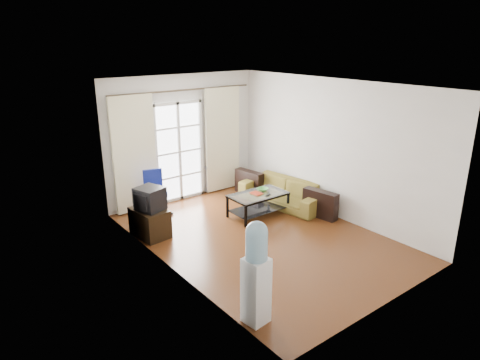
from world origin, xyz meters
The scene contains 20 objects.
floor centered at (0.00, 0.00, 0.00)m, with size 5.20×5.20×0.00m, color #5D3116.
ceiling centered at (0.00, 0.00, 2.70)m, with size 5.20×5.20×0.00m, color white.
wall_back centered at (0.00, 2.60, 1.35)m, with size 3.60×0.02×2.70m, color silver.
wall_front centered at (0.00, -2.60, 1.35)m, with size 3.60×0.02×2.70m, color silver.
wall_left centered at (-1.80, 0.00, 1.35)m, with size 0.02×5.20×2.70m, color silver.
wall_right centered at (1.80, 0.00, 1.35)m, with size 0.02×5.20×2.70m, color silver.
french_door centered at (-0.15, 2.54, 1.07)m, with size 1.16×0.06×2.15m.
curtain_rod centered at (0.00, 2.50, 2.38)m, with size 0.04×0.04×3.30m, color #4C3F2D.
curtain_left centered at (-1.20, 2.48, 1.20)m, with size 0.90×0.07×2.35m, color beige.
curtain_right centered at (0.95, 2.48, 1.20)m, with size 0.90×0.07×2.35m, color beige.
radiator centered at (0.80, 2.50, 0.33)m, with size 0.64×0.12×0.64m, color #9B9B9E.
sofa centered at (1.39, 0.92, 0.28)m, with size 1.02×1.99×0.55m, color brown.
coffee_table centered at (0.59, 0.77, 0.30)m, with size 1.15×0.66×0.46m.
bowl centered at (0.78, 0.86, 0.49)m, with size 0.26×0.26×0.05m, color #379957.
book centered at (0.47, 0.78, 0.47)m, with size 0.20×0.25×0.02m, color #A8141E.
remote centered at (0.69, 0.58, 0.47)m, with size 0.15×0.04×0.02m, color black.
tv_stand centered at (-1.54, 1.25, 0.26)m, with size 0.47×0.70×0.51m, color black.
crt_tv centered at (-1.53, 1.22, 0.72)m, with size 0.54×0.55×0.41m.
task_chair centered at (-1.04, 1.97, 0.28)m, with size 0.78×0.78×0.94m.
water_cooler centered at (-1.60, -1.81, 0.72)m, with size 0.32×0.31×1.37m.
Camera 1 is at (-4.55, -5.31, 3.41)m, focal length 32.00 mm.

